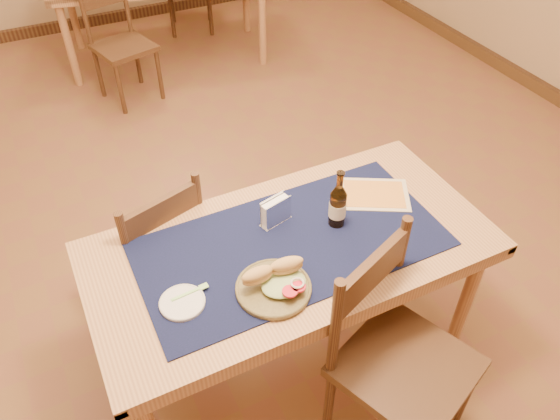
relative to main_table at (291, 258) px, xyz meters
name	(u,v)px	position (x,y,z in m)	size (l,w,h in m)	color
room	(205,9)	(0.00, 0.80, 0.73)	(6.04, 7.04, 2.84)	brown
main_table	(291,258)	(0.00, 0.00, 0.00)	(1.60, 0.80, 0.75)	tan
placemat	(291,243)	(0.00, 0.00, 0.09)	(1.20, 0.60, 0.01)	#0F123A
baseboard	(227,240)	(0.00, 0.80, -0.62)	(6.00, 7.00, 0.10)	#4D331B
chair_main_far	(154,249)	(-0.46, 0.49, -0.20)	(0.52, 0.52, 0.91)	#4D331B
chair_main_near	(397,357)	(0.19, -0.50, -0.15)	(0.59, 0.59, 0.99)	#4D331B
chair_back_near	(121,43)	(-0.05, 2.75, -0.22)	(0.49, 0.49, 0.87)	#4D331B
sandwich_plate	(276,283)	(-0.16, -0.18, 0.12)	(0.28, 0.28, 0.11)	brown
side_plate	(182,302)	(-0.48, -0.10, 0.10)	(0.16, 0.16, 0.01)	silver
fork	(193,291)	(-0.43, -0.07, 0.10)	(0.14, 0.03, 0.00)	#9EE87F
beer_bottle	(338,205)	(0.22, 0.02, 0.19)	(0.07, 0.07, 0.26)	#4A2D0D
napkin_holder	(276,212)	(0.00, 0.14, 0.14)	(0.14, 0.08, 0.12)	white
menu_card	(374,194)	(0.46, 0.10, 0.09)	(0.36, 0.33, 0.01)	beige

